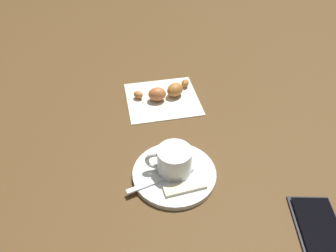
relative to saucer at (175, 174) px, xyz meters
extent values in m
plane|color=#52381C|center=(-0.11, 0.00, -0.01)|extent=(1.80, 1.80, 0.00)
cylinder|color=silver|center=(0.00, 0.00, 0.00)|extent=(0.15, 0.15, 0.01)
cylinder|color=silver|center=(0.00, 0.00, 0.03)|extent=(0.06, 0.06, 0.05)
cylinder|color=#2F200B|center=(0.00, 0.00, 0.04)|extent=(0.05, 0.05, 0.00)
torus|color=silver|center=(0.00, -0.03, 0.03)|extent=(0.01, 0.04, 0.04)
cube|color=silver|center=(0.02, -0.04, 0.01)|extent=(0.05, 0.09, 0.00)
ellipsoid|color=silver|center=(0.00, 0.02, 0.01)|extent=(0.03, 0.03, 0.01)
cube|color=beige|center=(0.04, 0.02, 0.01)|extent=(0.04, 0.07, 0.01)
cube|color=silver|center=(-0.23, -0.02, 0.00)|extent=(0.18, 0.19, 0.00)
ellipsoid|color=#B46D37|center=(-0.23, -0.08, 0.01)|extent=(0.03, 0.03, 0.02)
ellipsoid|color=#B76638|center=(-0.22, -0.03, 0.01)|extent=(0.03, 0.04, 0.03)
ellipsoid|color=#AA6D2F|center=(-0.24, 0.01, 0.01)|extent=(0.05, 0.05, 0.03)
ellipsoid|color=#A8662E|center=(-0.27, 0.03, 0.01)|extent=(0.03, 0.02, 0.02)
cube|color=black|center=(0.13, 0.21, 0.00)|extent=(0.15, 0.07, 0.01)
cube|color=black|center=(0.13, 0.21, 0.00)|extent=(0.14, 0.07, 0.00)
camera|label=1|loc=(0.37, -0.02, 0.44)|focal=34.81mm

